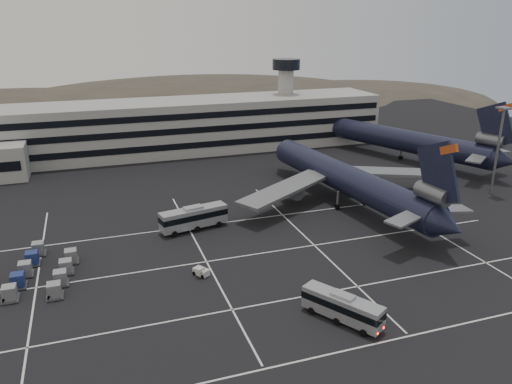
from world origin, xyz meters
The scene contains 11 objects.
ground centered at (0.00, 0.00, 0.00)m, with size 260.00×260.00×0.00m, color black.
lane_markings centered at (0.95, 0.72, 0.01)m, with size 90.00×55.62×0.01m.
terminal centered at (-2.95, 71.14, 6.93)m, with size 125.00×26.00×24.00m.
hills centered at (17.99, 170.00, -12.07)m, with size 352.00×180.00×44.00m.
lightpole_right centered at (58.00, 15.00, 11.82)m, with size 2.40×2.40×18.28m.
trijet_main centered at (26.08, 19.15, 5.25)m, with size 47.11×57.67×18.08m.
trijet_far centered at (56.08, 43.45, 5.43)m, with size 29.42×55.24×18.08m.
bus_near centered at (5.99, -16.59, 2.01)m, with size 7.48×10.15×3.68m.
bus_far centered at (-5.16, 16.78, 2.32)m, with size 12.32×5.24×4.24m.
tug_b centered at (-7.65, 0.02, 0.65)m, with size 2.42×2.66×1.47m.
uld_cluster centered at (-29.28, 6.95, 1.02)m, with size 10.08×17.17×2.08m.
Camera 1 is at (-20.82, -62.87, 34.98)m, focal length 35.00 mm.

